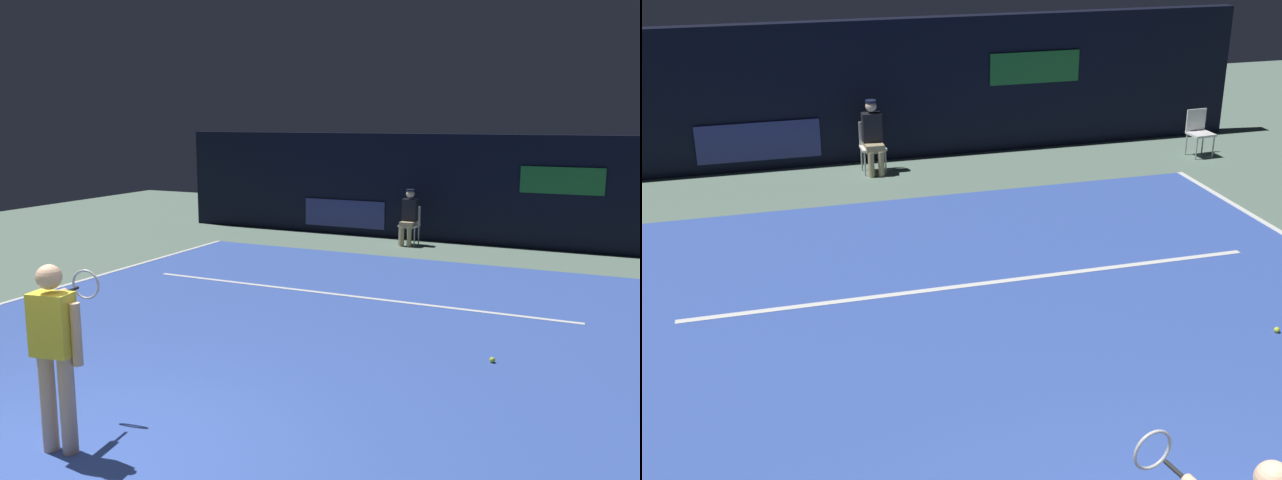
# 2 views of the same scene
# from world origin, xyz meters

# --- Properties ---
(ground_plane) EXTENTS (28.51, 28.51, 0.00)m
(ground_plane) POSITION_xyz_m (0.00, 4.31, 0.00)
(ground_plane) COLOR slate
(court_surface) EXTENTS (9.73, 10.62, 0.01)m
(court_surface) POSITION_xyz_m (0.00, 4.31, 0.01)
(court_surface) COLOR #3856B2
(court_surface) RESTS_ON ground
(line_service) EXTENTS (7.59, 0.10, 0.01)m
(line_service) POSITION_xyz_m (0.00, 6.17, 0.01)
(line_service) COLOR white
(line_service) RESTS_ON court_surface
(back_wall) EXTENTS (14.02, 0.33, 2.60)m
(back_wall) POSITION_xyz_m (-0.00, 12.02, 1.30)
(back_wall) COLOR black
(back_wall) RESTS_ON ground
(line_judge_on_chair) EXTENTS (0.44, 0.53, 1.32)m
(line_judge_on_chair) POSITION_xyz_m (-0.50, 11.17, 0.69)
(line_judge_on_chair) COLOR white
(line_judge_on_chair) RESTS_ON ground
(courtside_chair_near) EXTENTS (0.47, 0.44, 0.88)m
(courtside_chair_near) POSITION_xyz_m (5.69, 10.54, 0.50)
(courtside_chair_near) COLOR white
(courtside_chair_near) RESTS_ON ground
(tennis_ball) EXTENTS (0.07, 0.07, 0.07)m
(tennis_ball) POSITION_xyz_m (2.89, 4.01, 0.05)
(tennis_ball) COLOR #CCE033
(tennis_ball) RESTS_ON court_surface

